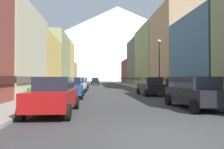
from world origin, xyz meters
TOP-DOWN VIEW (x-y plane):
  - ground_plane at (0.00, 0.00)m, footprint 400.00×400.00m
  - sidewalk_left at (-6.25, 35.00)m, footprint 2.50×100.00m
  - sidewalk_right at (6.25, 35.00)m, footprint 2.50×100.00m
  - storefront_left_2 at (-11.64, 25.55)m, footprint 8.57×11.21m
  - storefront_left_3 at (-11.65, 37.43)m, footprint 8.60×12.03m
  - storefront_left_4 at (-10.76, 49.06)m, footprint 6.82×10.94m
  - storefront_left_5 at (-11.22, 59.56)m, footprint 7.74×8.88m
  - storefront_right_1 at (10.67, 15.03)m, footprint 6.64×9.04m
  - storefront_right_2 at (12.30, 24.34)m, footprint 9.89×9.31m
  - storefront_right_3 at (12.17, 36.00)m, footprint 9.63×13.45m
  - storefront_right_4 at (10.92, 48.73)m, footprint 7.14×11.20m
  - storefront_right_5 at (10.82, 60.81)m, footprint 6.95×12.38m
  - car_left_0 at (-3.80, 4.31)m, footprint 2.16×4.44m
  - car_left_1 at (-3.80, 12.46)m, footprint 2.13×4.43m
  - car_left_2 at (-3.80, 19.32)m, footprint 2.16×4.45m
  - car_left_3 at (-3.80, 26.26)m, footprint 2.14×4.44m
  - car_right_0 at (3.80, 5.33)m, footprint 2.18×4.45m
  - car_right_1 at (3.80, 14.66)m, footprint 2.15×4.44m
  - car_driving_0 at (-1.60, 48.46)m, footprint 2.06×4.40m
  - parking_meter_near at (5.75, 6.42)m, footprint 0.14×0.10m
  - trash_bin_right at (6.35, 8.71)m, footprint 0.59×0.59m
  - potted_plant_0 at (7.00, 13.57)m, footprint 0.54×0.54m
  - potted_plant_1 at (-7.00, 11.43)m, footprint 0.50×0.50m
  - pedestrian_0 at (6.25, 16.98)m, footprint 0.36×0.36m
  - streetlamp_right at (5.35, 16.86)m, footprint 0.36×0.36m
  - mountain_backdrop at (27.48, 260.00)m, footprint 329.26×329.26m

SIDE VIEW (x-z plane):
  - ground_plane at x=0.00m, z-range 0.00..0.00m
  - sidewalk_left at x=-6.25m, z-range 0.00..0.15m
  - sidewalk_right at x=6.25m, z-range 0.00..0.15m
  - potted_plant_0 at x=7.00m, z-range 0.16..1.03m
  - potted_plant_1 at x=-7.00m, z-range 0.18..1.02m
  - trash_bin_right at x=6.35m, z-range 0.15..1.13m
  - car_left_0 at x=-3.80m, z-range 0.01..1.79m
  - car_left_1 at x=-3.80m, z-range 0.01..1.79m
  - car_left_2 at x=-3.80m, z-range 0.01..1.79m
  - car_left_3 at x=-3.80m, z-range 0.01..1.79m
  - car_right_0 at x=3.80m, z-range 0.01..1.79m
  - car_right_1 at x=3.80m, z-range 0.01..1.79m
  - car_driving_0 at x=-1.60m, z-range 0.01..1.79m
  - pedestrian_0 at x=6.25m, z-range 0.09..1.83m
  - parking_meter_near at x=5.75m, z-range 0.35..1.68m
  - storefront_left_5 at x=-11.22m, z-range -0.12..6.22m
  - storefront_right_5 at x=10.82m, z-range -0.14..7.20m
  - storefront_left_2 at x=-11.64m, z-range -0.14..7.53m
  - storefront_right_1 at x=10.67m, z-range -0.15..8.07m
  - streetlamp_right at x=5.35m, z-range 1.06..6.92m
  - storefront_left_3 at x=-11.65m, z-range -0.17..10.37m
  - storefront_left_4 at x=-10.76m, z-range -0.18..10.73m
  - storefront_right_4 at x=10.92m, z-range -0.18..11.40m
  - storefront_right_2 at x=12.30m, z-range -0.18..11.80m
  - storefront_right_3 at x=12.17m, z-range -0.18..11.81m
  - mountain_backdrop at x=27.48m, z-range 0.00..92.82m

